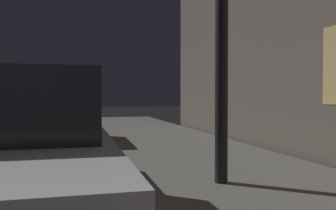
{
  "coord_description": "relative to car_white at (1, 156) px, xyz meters",
  "views": [
    {
      "loc": [
        3.47,
        -0.27,
        1.23
      ],
      "look_at": [
        4.11,
        2.16,
        1.16
      ],
      "focal_mm": 38.44,
      "sensor_mm": 36.0,
      "label": 1
    }
  ],
  "objects": [
    {
      "name": "car_white",
      "position": [
        0.0,
        0.0,
        0.0
      ],
      "size": [
        2.09,
        4.31,
        1.43
      ],
      "color": "silver",
      "rests_on": "ground"
    },
    {
      "name": "car_yellow_cab",
      "position": [
        -0.0,
        5.91,
        0.01
      ],
      "size": [
        2.05,
        4.57,
        1.43
      ],
      "color": "gold",
      "rests_on": "ground"
    }
  ]
}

